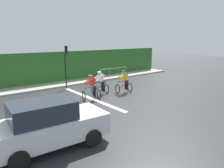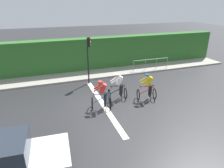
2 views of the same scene
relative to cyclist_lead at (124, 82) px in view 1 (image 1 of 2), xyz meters
name	(u,v)px [view 1 (image 1 of 2)]	position (x,y,z in m)	size (l,w,h in m)	color
ground_plane	(90,98)	(-0.31, -2.81, -0.80)	(80.00, 80.00, 0.00)	#28282B
sidewalk_kerb	(76,81)	(-5.75, -0.81, -0.74)	(2.80, 22.55, 0.12)	#9E998E
stone_wall_low	(71,77)	(-6.65, -0.81, -0.52)	(0.44, 22.55, 0.55)	tan
hedge_wall	(69,65)	(-6.95, -0.81, 0.57)	(1.10, 22.55, 2.74)	#2D6628
road_marking_stop_line	(91,98)	(-0.31, -2.73, -0.79)	(7.00, 0.30, 0.01)	silver
cyclist_lead	(124,82)	(0.00, 0.00, 0.00)	(0.91, 1.21, 1.66)	black
cyclist_second	(101,83)	(-0.65, -1.64, 0.00)	(0.83, 1.17, 1.66)	black
cyclist_mid	(92,88)	(0.15, -2.91, 0.00)	(0.93, 1.22, 1.66)	black
car_white	(48,125)	(4.10, -7.38, 0.08)	(2.09, 4.20, 1.76)	silver
traffic_light_near_crossing	(66,61)	(-3.74, -2.67, 1.43)	(0.26, 0.30, 3.34)	black
pedestrian_railing_kerbside	(114,70)	(-4.85, 3.01, -0.02)	(0.10, 3.29, 1.03)	#999EA3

